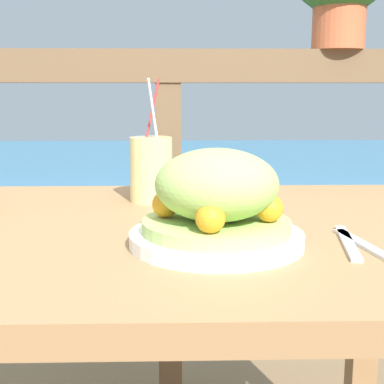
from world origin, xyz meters
name	(u,v)px	position (x,y,z in m)	size (l,w,h in m)	color
patio_table	(163,287)	(0.00, 0.00, 0.64)	(1.06, 0.76, 0.75)	#997047
railing_fence	(169,147)	(0.00, 0.66, 0.81)	(2.80, 0.08, 1.08)	brown
sea_backdrop	(175,192)	(0.00, 3.16, 0.21)	(12.00, 4.00, 0.42)	teal
salad_plate	(217,204)	(0.08, -0.12, 0.81)	(0.25, 0.25, 0.14)	white
drink_glass	(151,169)	(-0.03, 0.20, 0.81)	(0.09, 0.09, 0.25)	#DBCC7F
fork	(348,242)	(0.28, -0.12, 0.75)	(0.05, 0.18, 0.00)	silver
knife	(366,246)	(0.30, -0.14, 0.75)	(0.05, 0.18, 0.00)	silver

